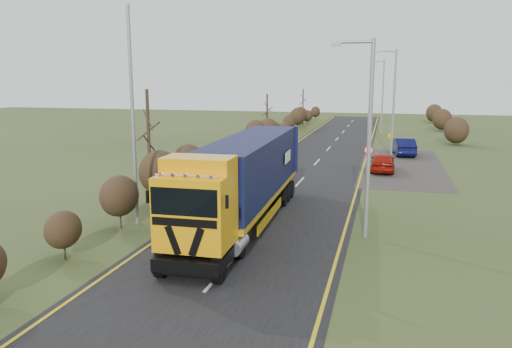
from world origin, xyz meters
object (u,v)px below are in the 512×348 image
at_px(car_red_hatchback, 383,162).
at_px(car_blue_sedan, 403,147).
at_px(lorry, 244,176).
at_px(streetlight_near, 367,132).
at_px(speed_sign, 368,156).

bearing_deg(car_red_hatchback, car_blue_sedan, -101.47).
relative_size(lorry, streetlight_near, 1.77).
bearing_deg(lorry, speed_sign, 65.29).
relative_size(lorry, car_blue_sedan, 3.14).
bearing_deg(car_blue_sedan, car_red_hatchback, 72.36).
height_order(lorry, streetlight_near, streetlight_near).
distance_m(car_red_hatchback, streetlight_near, 16.23).
relative_size(streetlight_near, speed_sign, 3.45).
bearing_deg(streetlight_near, car_red_hatchback, 87.88).
distance_m(lorry, speed_sign, 12.74).
bearing_deg(car_red_hatchback, streetlight_near, 87.45).
relative_size(lorry, car_red_hatchback, 3.47).
xyz_separation_m(lorry, speed_sign, (5.00, 11.71, -0.62)).
bearing_deg(lorry, car_red_hatchback, 67.46).
height_order(car_blue_sedan, speed_sign, speed_sign).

